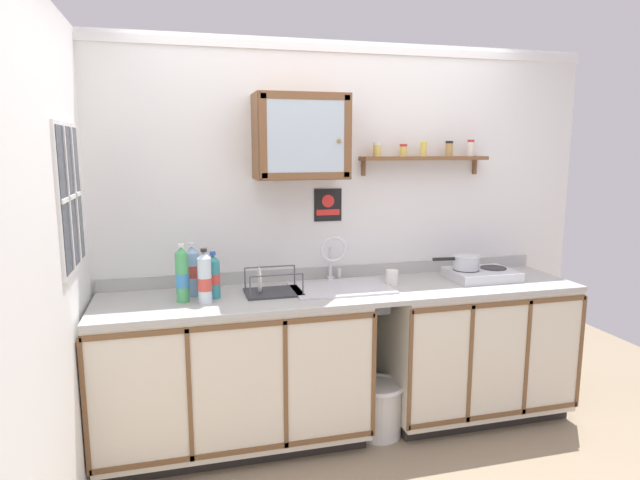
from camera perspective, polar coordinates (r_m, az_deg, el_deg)
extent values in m
plane|color=gray|center=(3.43, 4.31, -21.50)|extent=(5.98, 5.98, 0.00)
cube|color=white|center=(3.59, 1.16, 0.77)|extent=(3.58, 0.05, 2.43)
cube|color=white|center=(3.57, 1.38, 19.49)|extent=(3.58, 0.02, 0.05)
cube|color=white|center=(2.59, -26.45, -3.80)|extent=(0.05, 3.43, 2.43)
cube|color=black|center=(3.57, -8.99, -19.49)|extent=(1.51, 0.57, 0.08)
cube|color=beige|center=(3.35, -9.14, -13.10)|extent=(1.54, 0.63, 0.81)
cube|color=brown|center=(2.92, -8.69, -8.92)|extent=(1.54, 0.01, 0.03)
cube|color=brown|center=(3.22, -8.34, -21.08)|extent=(1.54, 0.01, 0.03)
cube|color=brown|center=(3.08, -23.47, -15.89)|extent=(0.02, 0.01, 0.74)
cube|color=brown|center=(3.04, -13.51, -15.67)|extent=(0.02, 0.01, 0.74)
cube|color=brown|center=(3.09, -3.61, -15.00)|extent=(0.02, 0.01, 0.74)
cube|color=brown|center=(3.22, 5.67, -13.97)|extent=(0.02, 0.01, 0.74)
cube|color=black|center=(4.01, 15.12, -16.22)|extent=(1.15, 0.57, 0.08)
cube|color=beige|center=(3.82, 15.65, -10.40)|extent=(1.18, 0.63, 0.81)
cube|color=brown|center=(3.45, 18.60, -6.39)|extent=(1.18, 0.01, 0.03)
cube|color=brown|center=(3.71, 17.97, -17.08)|extent=(1.18, 0.01, 0.03)
cube|color=brown|center=(3.30, 9.43, -13.45)|extent=(0.02, 0.01, 0.74)
cube|color=brown|center=(3.47, 15.49, -12.49)|extent=(0.02, 0.01, 0.74)
cube|color=brown|center=(3.67, 20.89, -11.51)|extent=(0.02, 0.01, 0.74)
cube|color=brown|center=(3.91, 25.66, -10.56)|extent=(0.02, 0.01, 0.74)
cube|color=#B2B2AD|center=(3.34, 2.75, -5.42)|extent=(2.94, 0.66, 0.03)
cube|color=#B2B2AD|center=(3.61, 1.30, -3.36)|extent=(2.94, 0.02, 0.08)
cube|color=silver|center=(3.35, 2.21, -5.02)|extent=(0.60, 0.41, 0.01)
cube|color=slate|center=(3.38, 2.20, -7.15)|extent=(0.51, 0.33, 0.01)
cube|color=slate|center=(3.52, 1.39, -5.45)|extent=(0.51, 0.01, 0.13)
cube|color=slate|center=(3.21, 3.10, -6.99)|extent=(0.51, 0.01, 0.13)
cylinder|color=#4C4C51|center=(3.38, 2.20, -7.18)|extent=(0.04, 0.04, 0.01)
cylinder|color=silver|center=(3.55, 1.10, -4.04)|extent=(0.05, 0.05, 0.02)
cylinder|color=silver|center=(3.53, 1.11, -2.31)|extent=(0.02, 0.02, 0.20)
torus|color=silver|center=(3.44, 1.46, -0.97)|extent=(0.17, 0.02, 0.17)
cylinder|color=silver|center=(3.56, 2.03, -3.46)|extent=(0.02, 0.02, 0.05)
cube|color=silver|center=(3.73, 16.57, -3.48)|extent=(0.42, 0.32, 0.06)
cylinder|color=#2D2D2D|center=(3.69, 15.05, -3.01)|extent=(0.17, 0.17, 0.01)
cylinder|color=#2D2D2D|center=(3.80, 17.71, -2.80)|extent=(0.17, 0.17, 0.01)
cylinder|color=black|center=(3.56, 16.39, -4.11)|extent=(0.03, 0.02, 0.03)
cylinder|color=black|center=(3.67, 19.11, -3.85)|extent=(0.03, 0.02, 0.03)
cylinder|color=silver|center=(3.68, 15.08, -2.32)|extent=(0.17, 0.17, 0.09)
torus|color=silver|center=(3.68, 15.11, -1.67)|extent=(0.17, 0.17, 0.01)
cylinder|color=black|center=(3.62, 12.84, -1.96)|extent=(0.15, 0.04, 0.02)
cylinder|color=#8CB7E0|center=(3.26, -13.21, -3.50)|extent=(0.08, 0.08, 0.25)
cone|color=#8CB7E0|center=(3.23, -13.31, -0.98)|extent=(0.08, 0.08, 0.04)
cylinder|color=white|center=(3.22, -13.33, -0.47)|extent=(0.04, 0.04, 0.02)
cylinder|color=#D84C3F|center=(3.25, -13.22, -3.20)|extent=(0.09, 0.09, 0.07)
cylinder|color=silver|center=(3.09, -11.98, -4.18)|extent=(0.08, 0.08, 0.26)
cone|color=silver|center=(3.05, -12.08, -1.55)|extent=(0.07, 0.07, 0.03)
cylinder|color=#262626|center=(3.05, -12.10, -1.05)|extent=(0.03, 0.03, 0.02)
cylinder|color=#D84C3F|center=(3.09, -11.97, -4.54)|extent=(0.08, 0.08, 0.07)
cylinder|color=#4CB266|center=(3.14, -14.23, -3.81)|extent=(0.07, 0.07, 0.28)
cone|color=#4CB266|center=(3.10, -14.35, -1.01)|extent=(0.07, 0.07, 0.03)
cylinder|color=white|center=(3.10, -14.37, -0.54)|extent=(0.03, 0.03, 0.02)
cylinder|color=#3F8CCC|center=(3.14, -14.22, -4.11)|extent=(0.07, 0.07, 0.08)
cylinder|color=teal|center=(3.18, -11.10, -4.08)|extent=(0.07, 0.07, 0.22)
cone|color=teal|center=(3.15, -11.17, -1.86)|extent=(0.07, 0.07, 0.03)
cylinder|color=#2D59B2|center=(3.15, -11.19, -1.39)|extent=(0.03, 0.03, 0.02)
cylinder|color=#D84C3F|center=(3.18, -11.10, -4.00)|extent=(0.08, 0.08, 0.06)
cube|color=#333338|center=(3.25, -4.90, -5.49)|extent=(0.33, 0.25, 0.01)
cylinder|color=#4C4F54|center=(3.10, -7.34, -4.98)|extent=(0.01, 0.01, 0.13)
cylinder|color=#4C4F54|center=(3.15, -1.80, -4.65)|extent=(0.01, 0.01, 0.13)
cylinder|color=#4C4F54|center=(3.32, -7.87, -3.99)|extent=(0.01, 0.01, 0.13)
cylinder|color=#4C4F54|center=(3.37, -2.69, -3.71)|extent=(0.01, 0.01, 0.13)
cylinder|color=#4C4F54|center=(3.11, -4.56, -3.70)|extent=(0.31, 0.01, 0.01)
cylinder|color=#4C4F54|center=(3.33, -5.27, -2.80)|extent=(0.31, 0.01, 0.01)
cylinder|color=white|center=(3.22, -6.38, -4.19)|extent=(0.01, 0.15, 0.15)
cylinder|color=white|center=(3.44, 7.55, -3.95)|extent=(0.08, 0.08, 0.10)
torus|color=white|center=(3.48, 7.43, -3.70)|extent=(0.03, 0.07, 0.07)
cube|color=brown|center=(3.33, -2.04, 10.76)|extent=(0.56, 0.28, 0.50)
cube|color=silver|center=(3.19, -1.46, 10.81)|extent=(0.46, 0.01, 0.41)
cube|color=brown|center=(3.14, -6.00, 10.77)|extent=(0.04, 0.01, 0.47)
cube|color=brown|center=(3.26, 2.92, 10.78)|extent=(0.04, 0.01, 0.47)
cube|color=brown|center=(3.20, -1.47, 14.87)|extent=(0.52, 0.01, 0.04)
cube|color=brown|center=(3.20, -1.44, 6.73)|extent=(0.52, 0.01, 0.04)
sphere|color=olive|center=(3.23, 2.04, 10.34)|extent=(0.02, 0.02, 0.02)
cube|color=brown|center=(3.68, 10.89, 8.42)|extent=(0.87, 0.14, 0.02)
cube|color=brown|center=(3.58, 4.57, 7.53)|extent=(0.02, 0.03, 0.10)
cube|color=brown|center=(3.92, 15.88, 7.39)|extent=(0.02, 0.03, 0.10)
cylinder|color=#E0C659|center=(3.54, 5.98, 9.27)|extent=(0.05, 0.05, 0.07)
cylinder|color=white|center=(3.54, 6.00, 9.98)|extent=(0.05, 0.05, 0.02)
cylinder|color=#E0C659|center=(3.62, 8.72, 9.15)|extent=(0.05, 0.05, 0.06)
cylinder|color=red|center=(3.62, 8.74, 9.79)|extent=(0.05, 0.05, 0.02)
cylinder|color=#E0C659|center=(3.66, 10.78, 9.20)|extent=(0.04, 0.04, 0.08)
cylinder|color=yellow|center=(3.66, 10.81, 9.93)|extent=(0.04, 0.04, 0.02)
cylinder|color=tan|center=(3.75, 13.37, 9.18)|extent=(0.05, 0.05, 0.08)
cylinder|color=black|center=(3.75, 13.40, 9.95)|extent=(0.05, 0.05, 0.02)
cylinder|color=silver|center=(3.82, 15.50, 9.16)|extent=(0.04, 0.04, 0.09)
cylinder|color=red|center=(3.82, 15.54, 9.98)|extent=(0.05, 0.05, 0.02)
cube|color=black|center=(3.53, 0.83, 3.69)|extent=(0.18, 0.01, 0.21)
cube|color=red|center=(3.53, 0.85, 2.92)|extent=(0.16, 0.00, 0.04)
cylinder|color=red|center=(3.53, 0.85, 4.11)|extent=(0.08, 0.00, 0.08)
cube|color=#262D38|center=(2.94, -24.65, 4.11)|extent=(0.01, 0.52, 0.68)
cube|color=white|center=(2.94, -24.84, 4.10)|extent=(0.02, 0.57, 0.73)
cube|color=white|center=(2.84, -24.85, 3.94)|extent=(0.01, 0.02, 0.68)
cube|color=white|center=(3.03, -24.24, 4.29)|extent=(0.01, 0.02, 0.68)
cube|color=white|center=(2.93, -24.53, 4.12)|extent=(0.01, 0.52, 0.02)
cylinder|color=silver|center=(3.56, 6.17, -17.25)|extent=(0.29, 0.29, 0.32)
torus|color=white|center=(3.49, 6.22, -14.90)|extent=(0.32, 0.32, 0.03)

